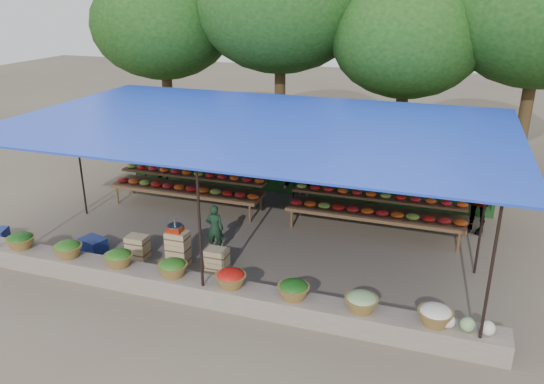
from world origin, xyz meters
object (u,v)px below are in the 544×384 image
(weighing_scale, at_px, (175,228))
(blue_crate_back, at_px, (93,245))
(vendor_seated, at_px, (215,228))
(crate_counter, at_px, (177,251))

(weighing_scale, relative_size, blue_crate_back, 0.61)
(weighing_scale, height_order, vendor_seated, weighing_scale)
(crate_counter, bearing_deg, vendor_seated, 60.41)
(vendor_seated, bearing_deg, crate_counter, 48.36)
(vendor_seated, relative_size, blue_crate_back, 1.98)
(weighing_scale, bearing_deg, blue_crate_back, -177.12)
(crate_counter, xyz_separation_m, blue_crate_back, (-2.05, -0.10, -0.14))
(crate_counter, height_order, weighing_scale, weighing_scale)
(weighing_scale, relative_size, vendor_seated, 0.31)
(crate_counter, relative_size, weighing_scale, 7.01)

